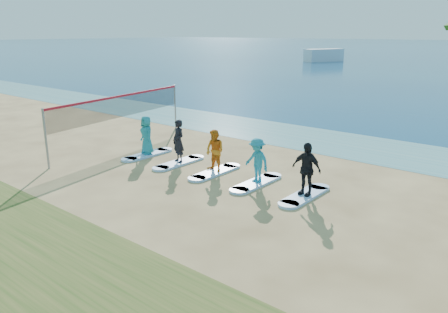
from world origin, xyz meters
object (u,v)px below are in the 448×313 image
Objects in this scene: student_2 at (215,151)px; surfboard_2 at (215,172)px; student_1 at (178,141)px; surfboard_4 at (305,196)px; student_3 at (257,160)px; boat_offshore_a at (323,61)px; surfboard_1 at (179,163)px; volleyball_net at (121,107)px; student_0 at (147,135)px; surfboard_0 at (148,154)px; student_4 at (306,169)px; surfboard_3 at (256,183)px.

surfboard_2 is at bearing 0.00° from student_2.
student_1 is 6.14m from surfboard_4.
student_3 is 2.20m from surfboard_4.
boat_offshore_a is 68.77m from surfboard_1.
volleyball_net is 4.94× the size of student_1.
student_0 is 4.04m from student_2.
surfboard_0 is at bearing -47.69° from boat_offshore_a.
surfboard_0 is (23.98, -63.66, 0.04)m from boat_offshore_a.
volleyball_net is at bearing -174.24° from student_0.
student_4 reaches higher than surfboard_2.
surfboard_4 is at bearing 0.00° from surfboard_3.
surfboard_4 is (32.06, -63.66, 0.04)m from boat_offshore_a.
student_0 is 2.02m from student_1.
surfboard_1 is at bearing 180.00° from surfboard_2.
student_0 is 0.95× the size of student_4.
surfboard_2 is (4.04, 0.00, -0.91)m from student_0.
surfboard_0 is 1.00× the size of surfboard_1.
surfboard_1 is at bearing -178.29° from student_4.
surfboard_0 is 1.00× the size of surfboard_2.
surfboard_4 is (8.08, 0.00, -0.91)m from student_0.
surfboard_1 and surfboard_2 have the same top height.
student_3 is at bearing 0.00° from surfboard_2.
student_3 reaches higher than surfboard_2.
volleyball_net reaches higher than boat_offshore_a.
student_0 is (23.98, -63.66, 0.95)m from boat_offshore_a.
surfboard_0 is at bearing -165.37° from student_1.
student_3 is (6.06, 0.00, 0.87)m from surfboard_0.
surfboard_4 is (6.06, 0.00, -0.95)m from student_1.
student_1 is 0.82× the size of surfboard_2.
student_2 reaches higher than student_3.
surfboard_1 is 1.33× the size of student_3.
surfboard_3 is (2.02, 0.00, -0.88)m from student_2.
student_1 is at bearing 0.00° from surfboard_0.
surfboard_0 is 1.33× the size of student_3.
volleyball_net is 10.70m from surfboard_4.
surfboard_3 is at bearing -178.29° from student_4.
surfboard_4 is at bearing 10.37° from student_3.
surfboard_3 is (8.50, -0.54, -1.86)m from volleyball_net.
surfboard_4 is 1.21× the size of student_4.
surfboard_4 is at bearing -41.60° from boat_offshore_a.
student_1 is 1.10× the size of student_3.
surfboard_2 is at bearing -169.63° from student_3.
surfboard_2 is (6.48, -0.54, -1.86)m from volleyball_net.
student_1 is at bearing 0.00° from surfboard_1.
student_0 reaches higher than student_2.
student_1 is 0.82× the size of surfboard_3.
student_0 is 0.79× the size of surfboard_4.
surfboard_2 is 2.02m from surfboard_3.
boat_offshore_a is 4.49× the size of student_0.
student_2 is (4.04, 0.00, -0.03)m from student_0.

